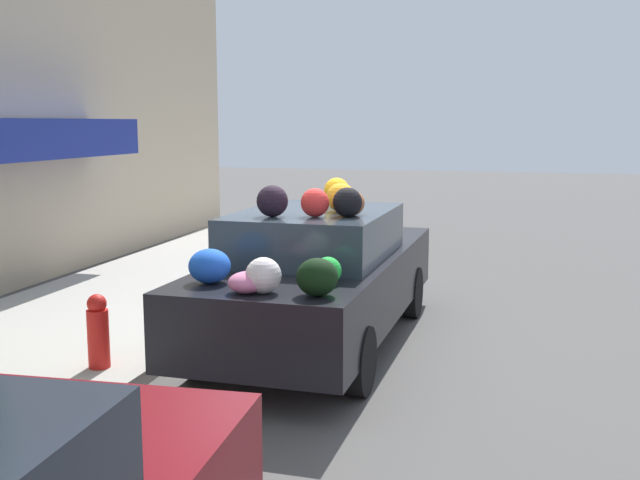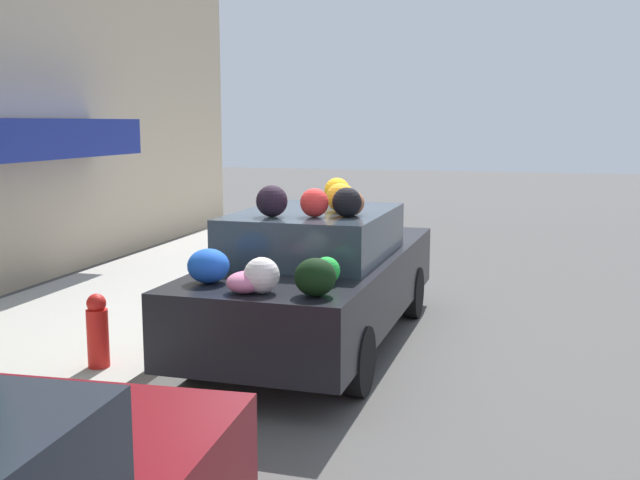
% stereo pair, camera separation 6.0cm
% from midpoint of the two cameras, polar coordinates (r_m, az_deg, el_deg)
% --- Properties ---
extents(ground_plane, '(60.00, 60.00, 0.00)m').
position_cam_midpoint_polar(ground_plane, '(8.31, -0.53, -7.82)').
color(ground_plane, '#565451').
extents(sidewalk_curb, '(24.00, 3.20, 0.13)m').
position_cam_midpoint_polar(sidewalk_curb, '(9.37, -16.70, -5.83)').
color(sidewalk_curb, '#B2ADA3').
rests_on(sidewalk_curb, ground).
extents(fire_hydrant, '(0.20, 0.20, 0.70)m').
position_cam_midpoint_polar(fire_hydrant, '(7.29, -16.36, -6.67)').
color(fire_hydrant, red).
rests_on(fire_hydrant, sidewalk_curb).
extents(art_car, '(4.57, 1.82, 1.80)m').
position_cam_midpoint_polar(art_car, '(8.02, 0.09, -2.59)').
color(art_car, black).
rests_on(art_car, ground).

